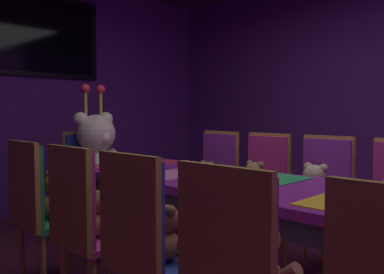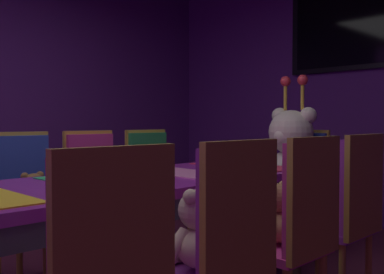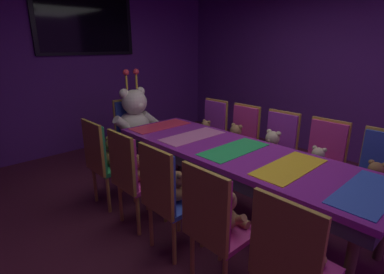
{
  "view_description": "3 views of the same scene",
  "coord_description": "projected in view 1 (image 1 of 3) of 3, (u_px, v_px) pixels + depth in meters",
  "views": [
    {
      "loc": [
        -1.98,
        -1.4,
        1.16
      ],
      "look_at": [
        -0.02,
        0.54,
        0.99
      ],
      "focal_mm": 37.55,
      "sensor_mm": 36.0,
      "label": 1
    },
    {
      "loc": [
        1.97,
        -1.25,
        1.05
      ],
      "look_at": [
        -0.01,
        0.7,
        0.96
      ],
      "focal_mm": 41.82,
      "sensor_mm": 36.0,
      "label": 2
    },
    {
      "loc": [
        -2.17,
        -1.71,
        1.73
      ],
      "look_at": [
        -0.24,
        0.35,
        0.84
      ],
      "focal_mm": 27.32,
      "sensor_mm": 36.0,
      "label": 3
    }
  ],
  "objects": [
    {
      "name": "chair_right_4",
      "position": [
        216.0,
        173.0,
        3.79
      ],
      "size": [
        0.42,
        0.41,
        0.98
      ],
      "rotation": [
        0.0,
        0.0,
        3.14
      ],
      "color": "purple",
      "rests_on": "ground_plane"
    },
    {
      "name": "teddy_right_3",
      "position": [
        254.0,
        182.0,
        3.32
      ],
      "size": [
        0.25,
        0.32,
        0.3
      ],
      "rotation": [
        0.0,
        0.0,
        3.14
      ],
      "color": "#9E7247",
      "rests_on": "chair_right_3"
    },
    {
      "name": "wall_tv",
      "position": [
        32.0,
        34.0,
        4.52
      ],
      "size": [
        1.64,
        0.06,
        0.95
      ],
      "color": "black"
    },
    {
      "name": "banquet_table",
      "position": [
        258.0,
        196.0,
        2.42
      ],
      "size": [
        0.9,
        2.84,
        0.75
      ],
      "color": "purple",
      "rests_on": "ground_plane"
    },
    {
      "name": "chair_left_2",
      "position": [
        143.0,
        238.0,
        1.81
      ],
      "size": [
        0.42,
        0.41,
        0.98
      ],
      "color": "#2D47B2",
      "rests_on": "ground_plane"
    },
    {
      "name": "chair_left_3",
      "position": [
        82.0,
        216.0,
        2.19
      ],
      "size": [
        0.42,
        0.41,
        0.98
      ],
      "color": "#CC338C",
      "rests_on": "ground_plane"
    },
    {
      "name": "wall_back",
      "position": [
        30.0,
        92.0,
        4.62
      ],
      "size": [
        5.2,
        0.12,
        2.8
      ],
      "primitive_type": "cube",
      "color": "#59267F",
      "rests_on": "ground_plane"
    },
    {
      "name": "teddy_left_4",
      "position": [
        57.0,
        198.0,
        2.67
      ],
      "size": [
        0.26,
        0.34,
        0.32
      ],
      "color": "brown",
      "rests_on": "chair_left_4"
    },
    {
      "name": "throne_chair",
      "position": [
        87.0,
        172.0,
        3.8
      ],
      "size": [
        0.41,
        0.42,
        0.98
      ],
      "rotation": [
        0.0,
        0.0,
        -1.57
      ],
      "color": "#2D47B2",
      "rests_on": "ground_plane"
    },
    {
      "name": "chair_right_3",
      "position": [
        264.0,
        179.0,
        3.42
      ],
      "size": [
        0.42,
        0.41,
        0.98
      ],
      "rotation": [
        0.0,
        0.0,
        3.14
      ],
      "color": "#CC338C",
      "rests_on": "ground_plane"
    },
    {
      "name": "king_teddy_bear",
      "position": [
        97.0,
        156.0,
        3.67
      ],
      "size": [
        0.75,
        0.58,
        0.96
      ],
      "rotation": [
        0.0,
        0.0,
        -1.57
      ],
      "color": "silver",
      "rests_on": "throne_chair"
    },
    {
      "name": "chair_right_2",
      "position": [
        323.0,
        187.0,
        3.05
      ],
      "size": [
        0.42,
        0.41,
        0.98
      ],
      "rotation": [
        0.0,
        0.0,
        3.14
      ],
      "color": "purple",
      "rests_on": "ground_plane"
    },
    {
      "name": "teddy_right_2",
      "position": [
        314.0,
        189.0,
        2.94
      ],
      "size": [
        0.27,
        0.35,
        0.33
      ],
      "rotation": [
        0.0,
        0.0,
        3.14
      ],
      "color": "beige",
      "rests_on": "chair_right_2"
    },
    {
      "name": "teddy_left_2",
      "position": [
        166.0,
        235.0,
        1.91
      ],
      "size": [
        0.22,
        0.29,
        0.27
      ],
      "color": "brown",
      "rests_on": "chair_left_2"
    },
    {
      "name": "teddy_left_1",
      "position": [
        260.0,
        263.0,
        1.52
      ],
      "size": [
        0.26,
        0.33,
        0.31
      ],
      "color": "#9E7247",
      "rests_on": "chair_left_1"
    },
    {
      "name": "teddy_right_4",
      "position": [
        205.0,
        177.0,
        3.69
      ],
      "size": [
        0.21,
        0.28,
        0.26
      ],
      "rotation": [
        0.0,
        0.0,
        3.14
      ],
      "color": "#9E7247",
      "rests_on": "chair_right_4"
    },
    {
      "name": "teddy_left_3",
      "position": [
        105.0,
        217.0,
        2.29
      ],
      "size": [
        0.21,
        0.27,
        0.26
      ],
      "color": "olive",
      "rests_on": "chair_left_3"
    },
    {
      "name": "chair_left_1",
      "position": [
        236.0,
        272.0,
        1.42
      ],
      "size": [
        0.42,
        0.41,
        0.98
      ],
      "color": "#CC338C",
      "rests_on": "ground_plane"
    },
    {
      "name": "chair_left_4",
      "position": [
        36.0,
        201.0,
        2.57
      ],
      "size": [
        0.42,
        0.41,
        0.98
      ],
      "color": "#268C4C",
      "rests_on": "ground_plane"
    }
  ]
}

